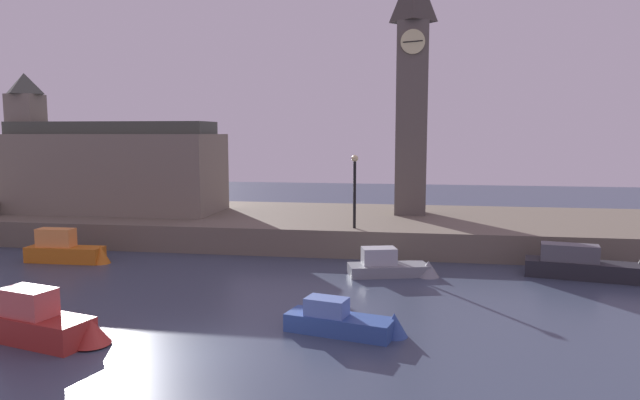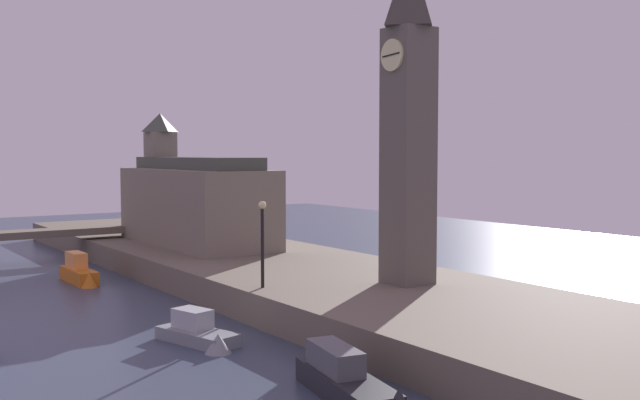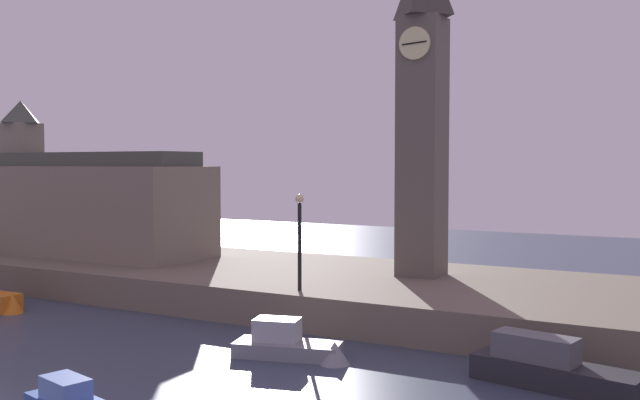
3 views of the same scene
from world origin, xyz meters
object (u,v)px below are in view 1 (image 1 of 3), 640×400
Objects in this scene: boat_tour_blue at (350,322)px; clock_tower at (412,85)px; streetlamp at (355,183)px; boat_cruiser_grey at (397,267)px; boat_patrol_orange at (69,251)px; parliament_hall at (107,167)px; boat_barge_dark at (592,266)px; boat_dinghy_red at (48,324)px.

clock_tower is at bearing 84.37° from boat_tour_blue.
streetlamp is 0.86× the size of boat_cruiser_grey.
parliament_hall is at bearing 106.40° from boat_patrol_orange.
boat_tour_blue is at bearing -99.19° from boat_cruiser_grey.
parliament_hall is 29.53m from boat_barge_dark.
clock_tower is at bearing 64.47° from streetlamp.
boat_cruiser_grey is (10.74, 10.56, -0.21)m from boat_dinghy_red.
streetlamp is at bearing 15.80° from boat_patrol_orange.
clock_tower is 3.49× the size of boat_patrol_orange.
clock_tower reaches higher than boat_cruiser_grey.
parliament_hall is at bearing 164.64° from boat_barge_dark.
boat_tour_blue is 0.96× the size of boat_patrol_orange.
clock_tower reaches higher than boat_patrol_orange.
boat_dinghy_red is 0.94× the size of boat_patrol_orange.
boat_tour_blue is at bearing -95.63° from clock_tower.
clock_tower is 22.12m from boat_patrol_orange.
boat_dinghy_red is at bearing -149.73° from boat_barge_dark.
boat_tour_blue is (1.12, -12.47, -3.57)m from streetlamp.
parliament_hall is 21.58m from boat_cruiser_grey.
clock_tower reaches higher than boat_dinghy_red.
boat_barge_dark is 8.92m from boat_cruiser_grey.
boat_barge_dark is at bearing -48.78° from clock_tower.
boat_barge_dark is at bearing 41.79° from boat_tour_blue.
boat_tour_blue is 8.33m from boat_cruiser_grey.
boat_dinghy_red reaches higher than boat_cruiser_grey.
streetlamp is 12.29m from boat_barge_dark.
parliament_hall is 9.63m from boat_patrol_orange.
boat_patrol_orange is at bearing -149.40° from clock_tower.
boat_barge_dark is (11.32, -3.35, -3.42)m from streetlamp.
boat_barge_dark is 1.26× the size of boat_cruiser_grey.
parliament_hall is 25.02m from boat_tour_blue.
streetlamp is 0.68× the size of boat_barge_dark.
boat_patrol_orange reaches higher than boat_barge_dark.
boat_dinghy_red is at bearing -119.27° from streetlamp.
boat_tour_blue is 0.94× the size of boat_cruiser_grey.
boat_cruiser_grey is (2.45, -4.24, -3.57)m from streetlamp.
parliament_hall reaches higher than boat_cruiser_grey.
clock_tower is 8.92m from streetlamp.
parliament_hall is at bearing 114.16° from boat_dinghy_red.
clock_tower is at bearing 61.81° from boat_dinghy_red.
streetlamp reaches higher than boat_dinghy_red.
parliament_hall is 3.56× the size of streetlamp.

